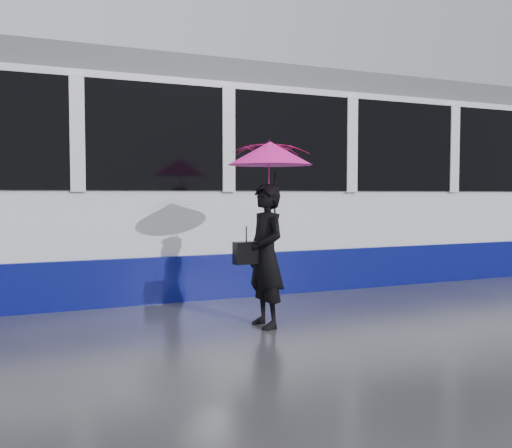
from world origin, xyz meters
name	(u,v)px	position (x,y,z in m)	size (l,w,h in m)	color
ground	(305,312)	(0.00, 0.00, 0.00)	(90.00, 90.00, 0.00)	#29282D
rails	(231,283)	(0.00, 2.50, 0.01)	(34.00, 1.51, 0.02)	#3F3D38
tram	(230,183)	(-0.01, 2.50, 1.64)	(26.00, 2.56, 3.35)	white
woman	(266,256)	(-0.76, -0.50, 0.78)	(0.57, 0.37, 1.56)	black
umbrella	(270,170)	(-0.71, -0.50, 1.71)	(0.98, 0.98, 1.06)	#E71386
handbag	(246,253)	(-0.98, -0.48, 0.82)	(0.29, 0.14, 0.42)	black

